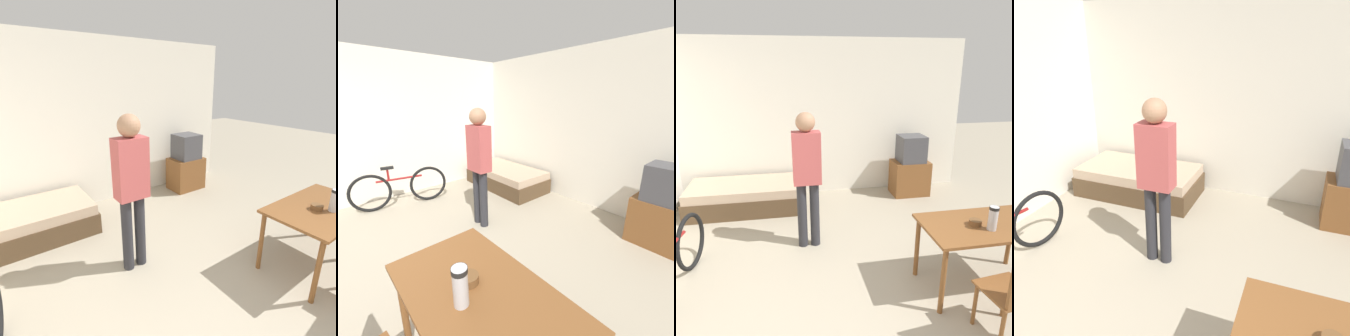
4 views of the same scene
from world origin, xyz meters
TOP-DOWN VIEW (x-y plane):
  - wall_back at (0.00, 3.83)m, footprint 5.51×0.06m
  - daybed at (-1.17, 3.26)m, footprint 1.76×0.91m
  - person_standing at (-0.24, 1.94)m, footprint 0.34×0.23m

SIDE VIEW (x-z plane):
  - daybed at x=-1.17m, z-range 0.00..0.43m
  - person_standing at x=-0.24m, z-range 0.15..1.89m
  - wall_back at x=0.00m, z-range 0.00..2.70m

